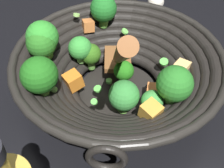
% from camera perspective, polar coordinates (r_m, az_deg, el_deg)
% --- Properties ---
extents(ground_plane, '(4.00, 4.00, 0.00)m').
position_cam_1_polar(ground_plane, '(0.56, 1.16, -1.72)').
color(ground_plane, black).
extents(wok, '(0.41, 0.37, 0.27)m').
position_cam_1_polar(wok, '(0.51, 0.79, 3.16)').
color(wok, black).
rests_on(wok, ground).
extents(garlic_bulb, '(0.04, 0.04, 0.04)m').
position_cam_1_polar(garlic_bulb, '(0.80, 8.67, 15.80)').
color(garlic_bulb, silver).
rests_on(garlic_bulb, ground).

